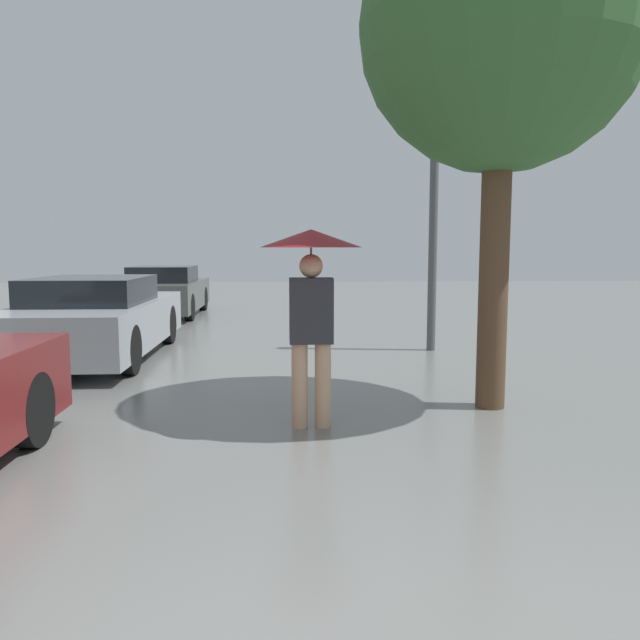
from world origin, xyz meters
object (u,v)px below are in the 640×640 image
(parked_car_middle, at_px, (97,319))
(street_lamp, at_px, (434,204))
(pedestrian, at_px, (311,278))
(tree, at_px, (502,30))
(parked_car_farthest, at_px, (165,292))

(parked_car_middle, distance_m, street_lamp, 5.56)
(pedestrian, relative_size, parked_car_middle, 0.41)
(tree, bearing_deg, pedestrian, -161.51)
(pedestrian, xyz_separation_m, parked_car_farthest, (-3.18, 10.01, -0.80))
(tree, height_order, street_lamp, tree)
(parked_car_farthest, bearing_deg, tree, -61.44)
(tree, xyz_separation_m, street_lamp, (0.25, 3.69, -1.44))
(parked_car_middle, relative_size, street_lamp, 1.09)
(street_lamp, bearing_deg, parked_car_middle, -175.54)
(parked_car_middle, bearing_deg, parked_car_farthest, 90.85)
(pedestrian, bearing_deg, tree, 18.49)
(pedestrian, distance_m, street_lamp, 4.94)
(parked_car_farthest, xyz_separation_m, street_lamp, (5.35, -5.67, 1.77))
(parked_car_farthest, xyz_separation_m, tree, (5.10, -9.37, 3.21))
(parked_car_farthest, distance_m, street_lamp, 8.00)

